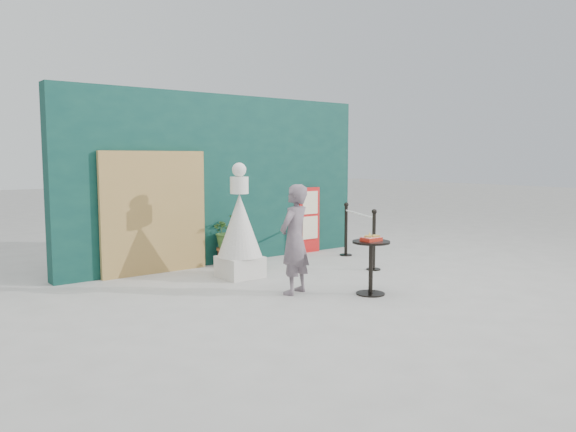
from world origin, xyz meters
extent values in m
plane|color=#ADAAA5|center=(0.00, 0.00, 0.00)|extent=(60.00, 60.00, 0.00)
cube|color=#0A312D|center=(0.00, 3.15, 1.50)|extent=(6.00, 0.30, 3.00)
cube|color=tan|center=(-1.40, 2.94, 1.00)|extent=(1.80, 0.08, 2.00)
imported|color=slate|center=(-0.46, 0.46, 0.76)|extent=(0.65, 0.54, 1.53)
cube|color=red|center=(1.90, 2.96, 0.65)|extent=(0.50, 0.06, 1.30)
cube|color=beige|center=(1.90, 2.92, 1.00)|extent=(0.38, 0.02, 0.45)
cube|color=beige|center=(1.90, 2.92, 0.50)|extent=(0.38, 0.02, 0.45)
cube|color=red|center=(1.90, 2.92, 0.15)|extent=(0.38, 0.02, 0.18)
cube|color=silver|center=(-0.47, 1.84, 0.17)|extent=(0.61, 0.61, 0.33)
cone|color=silver|center=(-0.47, 1.84, 0.83)|extent=(0.71, 0.71, 1.00)
cylinder|color=white|center=(-0.47, 1.84, 1.46)|extent=(0.29, 0.29, 0.27)
sphere|color=silver|center=(-0.47, 1.84, 1.70)|extent=(0.22, 0.22, 0.22)
cylinder|color=black|center=(0.35, -0.22, 0.01)|extent=(0.40, 0.40, 0.02)
cylinder|color=black|center=(0.35, -0.22, 0.36)|extent=(0.06, 0.06, 0.72)
cylinder|color=black|center=(0.35, -0.22, 0.73)|extent=(0.52, 0.52, 0.03)
cube|color=red|center=(0.35, -0.22, 0.78)|extent=(0.26, 0.19, 0.05)
cube|color=red|center=(0.35, -0.22, 0.80)|extent=(0.24, 0.17, 0.00)
cube|color=gold|center=(0.31, -0.21, 0.82)|extent=(0.15, 0.14, 0.02)
cube|color=gold|center=(0.40, -0.24, 0.82)|extent=(0.13, 0.13, 0.02)
cone|color=gold|center=(0.37, -0.17, 0.83)|extent=(0.06, 0.06, 0.06)
cylinder|color=brown|center=(-0.12, 2.80, 0.14)|extent=(0.32, 0.32, 0.27)
cylinder|color=brown|center=(-0.12, 2.80, 0.29)|extent=(0.36, 0.36, 0.05)
imported|color=#366129|center=(-0.12, 2.80, 0.61)|extent=(0.54, 0.46, 0.60)
cylinder|color=black|center=(1.63, 0.93, 0.01)|extent=(0.24, 0.24, 0.02)
cylinder|color=black|center=(1.63, 0.93, 0.48)|extent=(0.06, 0.06, 0.96)
sphere|color=black|center=(1.63, 0.93, 0.99)|extent=(0.09, 0.09, 0.09)
cylinder|color=black|center=(2.23, 2.23, 0.01)|extent=(0.24, 0.24, 0.02)
cylinder|color=black|center=(2.23, 2.23, 0.48)|extent=(0.06, 0.06, 0.96)
sphere|color=black|center=(2.23, 2.23, 0.99)|extent=(0.09, 0.09, 0.09)
cylinder|color=white|center=(1.93, 1.58, 0.88)|extent=(0.63, 1.31, 0.03)
camera|label=1|loc=(-5.25, -5.55, 1.90)|focal=35.00mm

